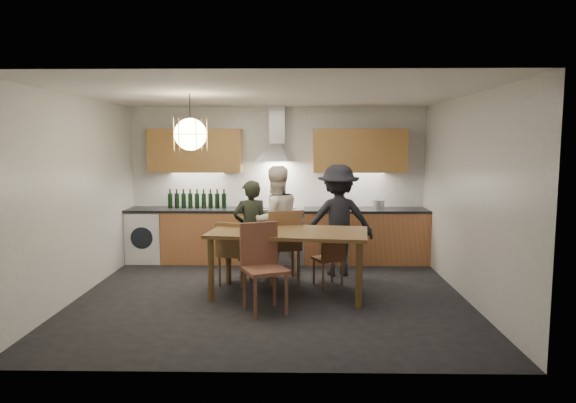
{
  "coord_description": "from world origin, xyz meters",
  "views": [
    {
      "loc": [
        0.33,
        -6.53,
        2.0
      ],
      "look_at": [
        0.21,
        0.4,
        1.2
      ],
      "focal_mm": 32.0,
      "sensor_mm": 36.0,
      "label": 1
    }
  ],
  "objects_px": {
    "dining_table": "(288,238)",
    "stock_pot": "(379,205)",
    "chair_front": "(262,261)",
    "person_mid": "(275,221)",
    "mixing_bowl": "(333,207)",
    "wine_bottles": "(197,199)",
    "person_left": "(251,229)",
    "person_right": "(338,220)",
    "chair_back_left": "(233,249)"
  },
  "relations": [
    {
      "from": "dining_table",
      "to": "stock_pot",
      "type": "bearing_deg",
      "value": 60.19
    },
    {
      "from": "dining_table",
      "to": "person_right",
      "type": "bearing_deg",
      "value": 63.05
    },
    {
      "from": "wine_bottles",
      "to": "chair_back_left",
      "type": "bearing_deg",
      "value": -63.0
    },
    {
      "from": "chair_front",
      "to": "person_right",
      "type": "height_order",
      "value": "person_right"
    },
    {
      "from": "dining_table",
      "to": "stock_pot",
      "type": "relative_size",
      "value": 11.36
    },
    {
      "from": "person_left",
      "to": "person_mid",
      "type": "bearing_deg",
      "value": -176.06
    },
    {
      "from": "chair_front",
      "to": "person_left",
      "type": "distance_m",
      "value": 1.5
    },
    {
      "from": "chair_back_left",
      "to": "person_right",
      "type": "relative_size",
      "value": 0.55
    },
    {
      "from": "chair_back_left",
      "to": "person_left",
      "type": "xyz_separation_m",
      "value": [
        0.21,
        0.46,
        0.2
      ]
    },
    {
      "from": "chair_back_left",
      "to": "mixing_bowl",
      "type": "height_order",
      "value": "mixing_bowl"
    },
    {
      "from": "person_right",
      "to": "stock_pot",
      "type": "relative_size",
      "value": 8.84
    },
    {
      "from": "chair_front",
      "to": "wine_bottles",
      "type": "bearing_deg",
      "value": 92.44
    },
    {
      "from": "chair_front",
      "to": "stock_pot",
      "type": "distance_m",
      "value": 3.12
    },
    {
      "from": "mixing_bowl",
      "to": "person_right",
      "type": "bearing_deg",
      "value": -87.7
    },
    {
      "from": "dining_table",
      "to": "stock_pot",
      "type": "distance_m",
      "value": 2.44
    },
    {
      "from": "chair_front",
      "to": "wine_bottles",
      "type": "height_order",
      "value": "wine_bottles"
    },
    {
      "from": "chair_back_left",
      "to": "chair_front",
      "type": "bearing_deg",
      "value": 132.07
    },
    {
      "from": "person_right",
      "to": "wine_bottles",
      "type": "xyz_separation_m",
      "value": [
        -2.3,
        0.88,
        0.22
      ]
    },
    {
      "from": "stock_pot",
      "to": "wine_bottles",
      "type": "xyz_separation_m",
      "value": [
        -3.04,
        0.02,
        0.09
      ]
    },
    {
      "from": "mixing_bowl",
      "to": "person_left",
      "type": "bearing_deg",
      "value": -142.54
    },
    {
      "from": "dining_table",
      "to": "mixing_bowl",
      "type": "height_order",
      "value": "mixing_bowl"
    },
    {
      "from": "person_mid",
      "to": "mixing_bowl",
      "type": "xyz_separation_m",
      "value": [
        0.92,
        0.82,
        0.11
      ]
    },
    {
      "from": "chair_front",
      "to": "person_right",
      "type": "relative_size",
      "value": 0.63
    },
    {
      "from": "person_mid",
      "to": "wine_bottles",
      "type": "bearing_deg",
      "value": -58.01
    },
    {
      "from": "chair_front",
      "to": "person_mid",
      "type": "distance_m",
      "value": 1.65
    },
    {
      "from": "person_left",
      "to": "person_right",
      "type": "distance_m",
      "value": 1.33
    },
    {
      "from": "person_mid",
      "to": "stock_pot",
      "type": "distance_m",
      "value": 1.92
    },
    {
      "from": "person_mid",
      "to": "person_right",
      "type": "distance_m",
      "value": 0.95
    },
    {
      "from": "chair_back_left",
      "to": "wine_bottles",
      "type": "xyz_separation_m",
      "value": [
        -0.79,
        1.54,
        0.54
      ]
    },
    {
      "from": "person_left",
      "to": "person_right",
      "type": "relative_size",
      "value": 0.87
    },
    {
      "from": "wine_bottles",
      "to": "stock_pot",
      "type": "bearing_deg",
      "value": -0.41
    },
    {
      "from": "person_right",
      "to": "mixing_bowl",
      "type": "xyz_separation_m",
      "value": [
        -0.03,
        0.78,
        0.11
      ]
    },
    {
      "from": "person_left",
      "to": "mixing_bowl",
      "type": "xyz_separation_m",
      "value": [
        1.27,
        0.98,
        0.22
      ]
    },
    {
      "from": "person_mid",
      "to": "wine_bottles",
      "type": "relative_size",
      "value": 1.68
    },
    {
      "from": "stock_pot",
      "to": "dining_table",
      "type": "bearing_deg",
      "value": -127.35
    },
    {
      "from": "mixing_bowl",
      "to": "stock_pot",
      "type": "bearing_deg",
      "value": 6.35
    },
    {
      "from": "stock_pot",
      "to": "wine_bottles",
      "type": "distance_m",
      "value": 3.04
    },
    {
      "from": "stock_pot",
      "to": "wine_bottles",
      "type": "relative_size",
      "value": 0.19
    },
    {
      "from": "chair_back_left",
      "to": "person_mid",
      "type": "height_order",
      "value": "person_mid"
    },
    {
      "from": "dining_table",
      "to": "person_right",
      "type": "xyz_separation_m",
      "value": [
        0.73,
        1.07,
        0.08
      ]
    },
    {
      "from": "person_left",
      "to": "wine_bottles",
      "type": "xyz_separation_m",
      "value": [
        -1.0,
        1.08,
        0.33
      ]
    },
    {
      "from": "dining_table",
      "to": "person_left",
      "type": "relative_size",
      "value": 1.48
    },
    {
      "from": "mixing_bowl",
      "to": "chair_back_left",
      "type": "bearing_deg",
      "value": -135.99
    },
    {
      "from": "person_left",
      "to": "person_mid",
      "type": "distance_m",
      "value": 0.41
    },
    {
      "from": "person_right",
      "to": "wine_bottles",
      "type": "bearing_deg",
      "value": -25.78
    },
    {
      "from": "dining_table",
      "to": "chair_back_left",
      "type": "relative_size",
      "value": 2.36
    },
    {
      "from": "person_left",
      "to": "stock_pot",
      "type": "height_order",
      "value": "person_left"
    },
    {
      "from": "chair_front",
      "to": "mixing_bowl",
      "type": "relative_size",
      "value": 3.09
    },
    {
      "from": "mixing_bowl",
      "to": "wine_bottles",
      "type": "xyz_separation_m",
      "value": [
        -2.27,
        0.11,
        0.12
      ]
    },
    {
      "from": "dining_table",
      "to": "chair_front",
      "type": "distance_m",
      "value": 0.7
    }
  ]
}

